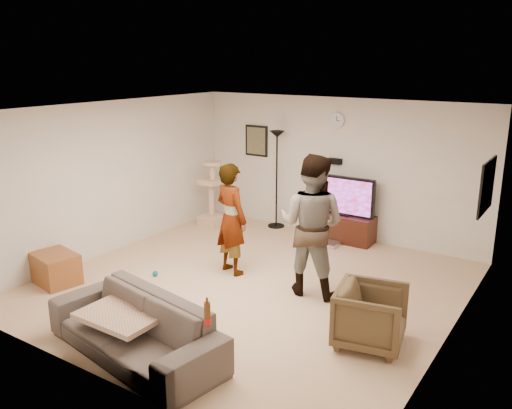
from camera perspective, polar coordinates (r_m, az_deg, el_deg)
The scene contains 24 objects.
floor at distance 7.71m, azimuth -0.57°, elevation -8.71°, with size 5.50×5.50×0.02m, color tan.
ceiling at distance 7.07m, azimuth -0.62°, elevation 10.28°, with size 5.50×5.50×0.02m, color white.
wall_back at distance 9.63m, azimuth 8.61°, elevation 3.93°, with size 5.50×0.04×2.50m, color silver.
wall_front at distance 5.35m, azimuth -17.38°, elevation -6.08°, with size 5.50×0.04×2.50m, color silver.
wall_left at distance 9.07m, azimuth -15.17°, elevation 2.85°, with size 0.04×5.50×2.50m, color silver.
wall_right at distance 6.25m, azimuth 20.86°, elevation -3.28°, with size 0.04×5.50×2.50m, color silver.
wall_clock at distance 9.47m, azimuth 8.74°, elevation 8.94°, with size 0.26×0.26×0.04m, color silver.
wall_speaker at distance 9.55m, azimuth 8.48°, elevation 4.63°, with size 0.25×0.10×0.10m, color black.
picture_back at distance 10.37m, azimuth 0.04°, elevation 6.88°, with size 0.42×0.03×0.52m, color brown.
picture_right at distance 7.71m, azimuth 23.60°, elevation 1.81°, with size 0.03×0.78×0.62m, color #FF7C44.
tv_stand at distance 9.56m, azimuth 9.21°, elevation -2.44°, with size 1.15×0.45×0.48m, color black.
console_box at distance 9.32m, azimuth 7.69°, elevation -4.20°, with size 0.40×0.30×0.07m, color #B9BAC6.
tv at distance 9.40m, azimuth 9.37°, elevation 0.95°, with size 1.16×0.08×0.69m, color black.
tv_screen at distance 9.36m, azimuth 9.25°, elevation 0.89°, with size 1.07×0.01×0.61m, color #953EDE.
floor_lamp at distance 10.04m, azimuth 2.23°, elevation 2.66°, with size 0.32×0.32×1.85m, color black.
cat_tree at distance 10.21m, azimuth -4.85°, elevation 1.22°, with size 0.41×0.41×1.29m, color tan.
person_left at distance 7.88m, azimuth -2.69°, elevation -1.56°, with size 0.62×0.40×1.69m, color #B1B1B1.
person_right at distance 7.19m, azimuth 6.01°, elevation -2.22°, with size 0.95×0.74×1.95m, color teal.
sofa at distance 6.05m, azimuth -12.95°, elevation -12.81°, with size 2.22×0.87×0.65m, color #4C413C.
throw_blanket at distance 6.11m, azimuth -14.15°, elevation -11.39°, with size 0.90×0.70×0.06m, color tan.
beer_bottle at distance 5.22m, azimuth -5.27°, elevation -11.71°, with size 0.06×0.06×0.25m, color #553010.
armchair at distance 6.22m, azimuth 12.25°, elevation -11.69°, with size 0.74×0.76×0.70m, color #4A3924.
side_table at distance 8.22m, azimuth -20.78°, elevation -6.45°, with size 0.67×0.50×0.44m, color brown.
toy_ball at distance 8.12m, azimuth -10.81°, elevation -7.31°, with size 0.08×0.08×0.08m, color #086784.
Camera 1 is at (3.93, -5.83, 3.15)m, focal length 37.12 mm.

